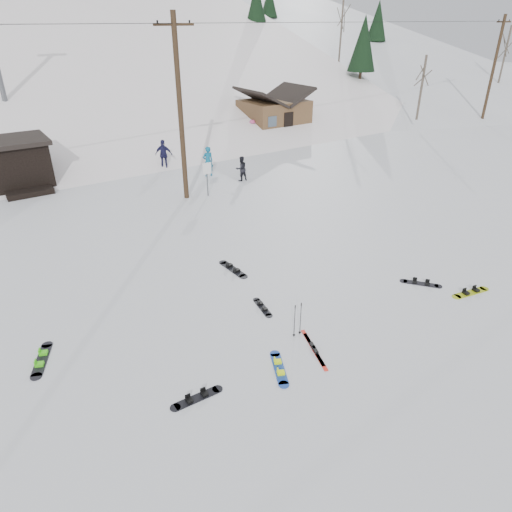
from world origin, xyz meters
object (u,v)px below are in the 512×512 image
cabin (274,116)px  hero_skis (314,349)px  utility_pole (180,108)px  hero_snowboard (279,368)px

cabin → hero_skis: cabin is taller
utility_pole → hero_skis: 14.73m
utility_pole → hero_skis: bearing=-100.6°
cabin → hero_skis: (-15.58, -23.73, -1.45)m
utility_pole → cabin: bearing=37.6°
cabin → hero_snowboard: size_ratio=3.75×
utility_pole → hero_skis: (-2.58, -13.74, -4.65)m
hero_snowboard → utility_pole: bearing=9.3°
utility_pole → hero_snowboard: (-3.93, -13.84, -4.65)m
cabin → hero_snowboard: cabin is taller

